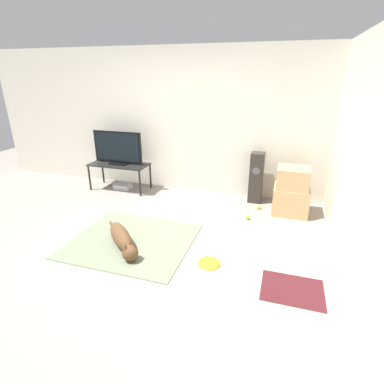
{
  "coord_description": "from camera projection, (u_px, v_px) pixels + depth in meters",
  "views": [
    {
      "loc": [
        1.82,
        -3.09,
        2.09
      ],
      "look_at": [
        0.58,
        0.87,
        0.45
      ],
      "focal_mm": 28.0,
      "sensor_mm": 36.0,
      "label": 1
    }
  ],
  "objects": [
    {
      "name": "ground_plane",
      "position": [
        132.0,
        241.0,
        4.02
      ],
      "size": [
        12.0,
        12.0,
        0.0
      ],
      "primitive_type": "plane",
      "color": "gray"
    },
    {
      "name": "wall_back",
      "position": [
        182.0,
        122.0,
        5.41
      ],
      "size": [
        8.0,
        0.06,
        2.55
      ],
      "color": "silver",
      "rests_on": "ground_plane"
    },
    {
      "name": "wall_right",
      "position": [
        368.0,
        167.0,
        2.82
      ],
      "size": [
        0.06,
        8.0,
        2.55
      ],
      "color": "silver",
      "rests_on": "ground_plane"
    },
    {
      "name": "area_rug",
      "position": [
        132.0,
        240.0,
        4.02
      ],
      "size": [
        1.58,
        1.41,
        0.01
      ],
      "color": "slate",
      "rests_on": "ground_plane"
    },
    {
      "name": "dog",
      "position": [
        122.0,
        239.0,
        3.82
      ],
      "size": [
        0.81,
        0.81,
        0.25
      ],
      "color": "brown",
      "rests_on": "area_rug"
    },
    {
      "name": "frisbee",
      "position": [
        209.0,
        263.0,
        3.52
      ],
      "size": [
        0.26,
        0.26,
        0.03
      ],
      "color": "yellow",
      "rests_on": "ground_plane"
    },
    {
      "name": "cardboard_box_lower",
      "position": [
        290.0,
        200.0,
        4.77
      ],
      "size": [
        0.54,
        0.5,
        0.43
      ],
      "color": "tan",
      "rests_on": "ground_plane"
    },
    {
      "name": "cardboard_box_upper",
      "position": [
        293.0,
        178.0,
        4.61
      ],
      "size": [
        0.48,
        0.44,
        0.33
      ],
      "color": "tan",
      "rests_on": "cardboard_box_lower"
    },
    {
      "name": "floor_speaker",
      "position": [
        256.0,
        178.0,
        5.12
      ],
      "size": [
        0.22,
        0.23,
        0.87
      ],
      "color": "#2D2823",
      "rests_on": "ground_plane"
    },
    {
      "name": "tv_stand",
      "position": [
        119.0,
        167.0,
        5.68
      ],
      "size": [
        1.12,
        0.51,
        0.51
      ],
      "color": "black",
      "rests_on": "ground_plane"
    },
    {
      "name": "tv",
      "position": [
        118.0,
        148.0,
        5.55
      ],
      "size": [
        0.96,
        0.2,
        0.61
      ],
      "color": "black",
      "rests_on": "tv_stand"
    },
    {
      "name": "tennis_ball_by_boxes",
      "position": [
        248.0,
        217.0,
        4.61
      ],
      "size": [
        0.07,
        0.07,
        0.07
      ],
      "color": "#C6E033",
      "rests_on": "ground_plane"
    },
    {
      "name": "tennis_ball_near_speaker",
      "position": [
        259.0,
        207.0,
        4.96
      ],
      "size": [
        0.07,
        0.07,
        0.07
      ],
      "color": "#C6E033",
      "rests_on": "ground_plane"
    },
    {
      "name": "game_console",
      "position": [
        123.0,
        186.0,
        5.84
      ],
      "size": [
        0.31,
        0.23,
        0.1
      ],
      "color": "#B7B7BC",
      "rests_on": "ground_plane"
    },
    {
      "name": "door_mat",
      "position": [
        292.0,
        290.0,
        3.11
      ],
      "size": [
        0.63,
        0.51,
        0.01
      ],
      "color": "#47191E",
      "rests_on": "ground_plane"
    }
  ]
}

